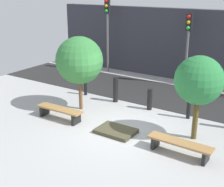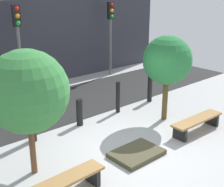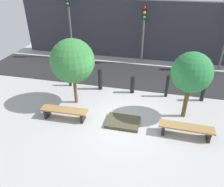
{
  "view_description": "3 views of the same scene",
  "coord_description": "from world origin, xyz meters",
  "px_view_note": "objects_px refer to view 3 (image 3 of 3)",
  "views": [
    {
      "loc": [
        5.1,
        -8.16,
        4.73
      ],
      "look_at": [
        -0.19,
        -0.08,
        1.35
      ],
      "focal_mm": 50.0,
      "sensor_mm": 36.0,
      "label": 1
    },
    {
      "loc": [
        -5.12,
        -5.02,
        4.14
      ],
      "look_at": [
        -0.3,
        0.49,
        1.6
      ],
      "focal_mm": 50.0,
      "sensor_mm": 36.0,
      "label": 2
    },
    {
      "loc": [
        1.12,
        -6.87,
        5.37
      ],
      "look_at": [
        -0.46,
        0.0,
        1.22
      ],
      "focal_mm": 35.0,
      "sensor_mm": 36.0,
      "label": 3
    }
  ],
  "objects_px": {
    "bollard_right": "(167,86)",
    "bollard_far_right": "(204,90)",
    "bench_left": "(65,112)",
    "bench_right": "(186,129)",
    "bollard_center": "(132,85)",
    "traffic_light_west": "(69,14)",
    "tree_behind_right_bench": "(192,73)",
    "tree_behind_left_bench": "(72,61)",
    "bollard_left": "(100,79)",
    "planter_bed": "(123,122)",
    "bollard_far_left": "(70,78)",
    "traffic_light_mid_west": "(144,24)"
  },
  "relations": [
    {
      "from": "tree_behind_left_bench",
      "to": "bollard_right",
      "type": "distance_m",
      "value": 4.44
    },
    {
      "from": "bollard_center",
      "to": "bollard_right",
      "type": "distance_m",
      "value": 1.61
    },
    {
      "from": "planter_bed",
      "to": "bollard_far_right",
      "type": "relative_size",
      "value": 1.23
    },
    {
      "from": "planter_bed",
      "to": "bollard_right",
      "type": "xyz_separation_m",
      "value": [
        1.61,
        2.49,
        0.49
      ]
    },
    {
      "from": "bench_left",
      "to": "bench_right",
      "type": "relative_size",
      "value": 0.98
    },
    {
      "from": "traffic_light_west",
      "to": "bench_left",
      "type": "bearing_deg",
      "value": -70.79
    },
    {
      "from": "tree_behind_left_bench",
      "to": "bollard_left",
      "type": "xyz_separation_m",
      "value": [
        0.73,
        1.44,
        -1.45
      ]
    },
    {
      "from": "bollard_left",
      "to": "traffic_light_mid_west",
      "type": "height_order",
      "value": "traffic_light_mid_west"
    },
    {
      "from": "bench_right",
      "to": "planter_bed",
      "type": "height_order",
      "value": "bench_right"
    },
    {
      "from": "bench_left",
      "to": "tree_behind_right_bench",
      "type": "xyz_separation_m",
      "value": [
        4.67,
        1.25,
        1.64
      ]
    },
    {
      "from": "bench_left",
      "to": "traffic_light_west",
      "type": "xyz_separation_m",
      "value": [
        -2.28,
        6.53,
        2.46
      ]
    },
    {
      "from": "traffic_light_west",
      "to": "bollard_far_left",
      "type": "bearing_deg",
      "value": -70.07
    },
    {
      "from": "bench_right",
      "to": "planter_bed",
      "type": "relative_size",
      "value": 1.5
    },
    {
      "from": "bench_right",
      "to": "bollard_far_left",
      "type": "xyz_separation_m",
      "value": [
        -5.56,
        2.69,
        0.13
      ]
    },
    {
      "from": "bench_left",
      "to": "bollard_right",
      "type": "bearing_deg",
      "value": 32.83
    },
    {
      "from": "planter_bed",
      "to": "bollard_far_left",
      "type": "distance_m",
      "value": 4.09
    },
    {
      "from": "bench_left",
      "to": "bollard_left",
      "type": "relative_size",
      "value": 1.75
    },
    {
      "from": "bollard_center",
      "to": "bollard_right",
      "type": "relative_size",
      "value": 0.78
    },
    {
      "from": "planter_bed",
      "to": "bollard_far_left",
      "type": "relative_size",
      "value": 1.46
    },
    {
      "from": "bench_right",
      "to": "bollard_far_right",
      "type": "bearing_deg",
      "value": 73.25
    },
    {
      "from": "traffic_light_west",
      "to": "tree_behind_right_bench",
      "type": "bearing_deg",
      "value": -37.25
    },
    {
      "from": "bollard_center",
      "to": "bollard_far_left",
      "type": "bearing_deg",
      "value": 180.0
    },
    {
      "from": "bollard_far_right",
      "to": "traffic_light_mid_west",
      "type": "bearing_deg",
      "value": 129.98
    },
    {
      "from": "bench_left",
      "to": "tree_behind_right_bench",
      "type": "distance_m",
      "value": 5.11
    },
    {
      "from": "traffic_light_mid_west",
      "to": "bench_right",
      "type": "bearing_deg",
      "value": -70.31
    },
    {
      "from": "tree_behind_left_bench",
      "to": "bollard_left",
      "type": "distance_m",
      "value": 2.17
    },
    {
      "from": "tree_behind_left_bench",
      "to": "tree_behind_right_bench",
      "type": "relative_size",
      "value": 1.07
    },
    {
      "from": "bench_left",
      "to": "planter_bed",
      "type": "bearing_deg",
      "value": 3.46
    },
    {
      "from": "bench_left",
      "to": "bollard_far_left",
      "type": "relative_size",
      "value": 2.15
    },
    {
      "from": "bench_left",
      "to": "tree_behind_right_bench",
      "type": "bearing_deg",
      "value": 13.5
    },
    {
      "from": "bollard_far_left",
      "to": "planter_bed",
      "type": "bearing_deg",
      "value": -37.7
    },
    {
      "from": "planter_bed",
      "to": "traffic_light_mid_west",
      "type": "xyz_separation_m",
      "value": [
        0.0,
        6.33,
        2.35
      ]
    },
    {
      "from": "planter_bed",
      "to": "traffic_light_west",
      "type": "xyz_separation_m",
      "value": [
        -4.61,
        6.33,
        2.72
      ]
    },
    {
      "from": "bollard_far_right",
      "to": "tree_behind_right_bench",
      "type": "bearing_deg",
      "value": -121.47
    },
    {
      "from": "bench_right",
      "to": "bollard_far_left",
      "type": "relative_size",
      "value": 2.19
    },
    {
      "from": "tree_behind_left_bench",
      "to": "bollard_far_right",
      "type": "distance_m",
      "value": 5.93
    },
    {
      "from": "bollard_far_left",
      "to": "bollard_left",
      "type": "bearing_deg",
      "value": 0.0
    },
    {
      "from": "bollard_far_left",
      "to": "bollard_center",
      "type": "relative_size",
      "value": 1.03
    },
    {
      "from": "bench_left",
      "to": "bollard_far_right",
      "type": "distance_m",
      "value": 6.18
    },
    {
      "from": "bollard_right",
      "to": "bollard_far_right",
      "type": "relative_size",
      "value": 1.05
    },
    {
      "from": "traffic_light_mid_west",
      "to": "bollard_left",
      "type": "bearing_deg",
      "value": -112.75
    },
    {
      "from": "planter_bed",
      "to": "bollard_far_right",
      "type": "xyz_separation_m",
      "value": [
        3.22,
        2.49,
        0.46
      ]
    },
    {
      "from": "bollard_far_left",
      "to": "bollard_far_right",
      "type": "height_order",
      "value": "bollard_far_right"
    },
    {
      "from": "tree_behind_left_bench",
      "to": "bollard_far_left",
      "type": "relative_size",
      "value": 3.3
    },
    {
      "from": "bench_left",
      "to": "bollard_center",
      "type": "xyz_separation_m",
      "value": [
        2.34,
        2.69,
        0.11
      ]
    },
    {
      "from": "bollard_center",
      "to": "traffic_light_west",
      "type": "bearing_deg",
      "value": 140.21
    },
    {
      "from": "bollard_far_left",
      "to": "bench_right",
      "type": "bearing_deg",
      "value": -25.82
    },
    {
      "from": "bollard_far_left",
      "to": "bollard_left",
      "type": "distance_m",
      "value": 1.61
    },
    {
      "from": "bollard_left",
      "to": "bollard_center",
      "type": "relative_size",
      "value": 1.27
    },
    {
      "from": "bench_left",
      "to": "bollard_center",
      "type": "distance_m",
      "value": 3.56
    }
  ]
}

